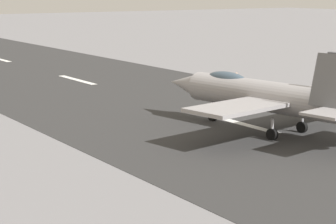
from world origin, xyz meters
The scene contains 4 objects.
ground_plane centered at (0.00, 0.00, 0.00)m, with size 400.00×400.00×0.00m, color gray.
runway_strip centered at (-0.02, 0.00, 0.01)m, with size 240.00×26.00×0.02m.
fighter_jet centered at (-3.79, 0.33, 2.50)m, with size 17.63×14.87×5.70m.
crew_person centered at (11.37, -9.78, 0.82)m, with size 0.58×0.49×1.65m.
Camera 1 is at (-35.52, 29.24, 9.52)m, focal length 68.84 mm.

